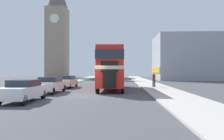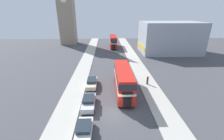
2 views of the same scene
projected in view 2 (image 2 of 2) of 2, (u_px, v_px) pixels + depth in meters
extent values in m
plane|color=#47474C|center=(115.00, 113.00, 20.47)|extent=(120.00, 120.00, 0.00)
cube|color=#B7B2A8|center=(164.00, 112.00, 20.69)|extent=(3.50, 120.00, 0.12)
cube|color=#B7B2A8|center=(66.00, 114.00, 20.21)|extent=(3.50, 120.00, 0.12)
cube|color=red|center=(123.00, 85.00, 25.40)|extent=(2.48, 10.11, 1.67)
cube|color=beige|center=(123.00, 80.00, 25.04)|extent=(2.50, 10.16, 0.30)
cube|color=red|center=(124.00, 74.00, 24.65)|extent=(2.43, 9.91, 1.82)
cube|color=#232D38|center=(124.00, 74.00, 24.61)|extent=(2.50, 10.01, 0.82)
cube|color=black|center=(127.00, 103.00, 20.64)|extent=(1.12, 0.20, 1.34)
cube|color=black|center=(127.00, 95.00, 20.35)|extent=(1.49, 0.12, 0.97)
cylinder|color=black|center=(119.00, 104.00, 21.71)|extent=(0.28, 1.02, 1.02)
cylinder|color=black|center=(134.00, 103.00, 21.79)|extent=(0.28, 1.02, 1.02)
cylinder|color=black|center=(115.00, 79.00, 29.51)|extent=(0.28, 1.02, 1.02)
cylinder|color=black|center=(126.00, 79.00, 29.59)|extent=(0.28, 1.02, 1.02)
cube|color=red|center=(113.00, 44.00, 57.42)|extent=(2.35, 9.83, 1.68)
cube|color=beige|center=(113.00, 41.00, 57.06)|extent=(2.38, 9.88, 0.31)
cube|color=red|center=(113.00, 38.00, 56.66)|extent=(2.31, 9.64, 1.83)
cube|color=#232D38|center=(113.00, 38.00, 56.63)|extent=(2.38, 9.73, 0.82)
cube|color=black|center=(114.00, 47.00, 52.79)|extent=(1.06, 0.20, 1.34)
cube|color=black|center=(114.00, 44.00, 52.50)|extent=(1.41, 0.12, 0.98)
cylinder|color=black|center=(111.00, 48.00, 53.87)|extent=(0.28, 1.02, 1.02)
cylinder|color=black|center=(117.00, 48.00, 53.94)|extent=(0.28, 1.02, 1.02)
cylinder|color=black|center=(110.00, 44.00, 61.40)|extent=(0.28, 1.02, 1.02)
cylinder|color=black|center=(115.00, 44.00, 61.48)|extent=(0.28, 1.02, 1.02)
cube|color=white|center=(84.00, 131.00, 16.51)|extent=(1.71, 4.04, 0.72)
cube|color=#232D38|center=(84.00, 126.00, 16.46)|extent=(1.50, 2.10, 0.43)
cylinder|color=black|center=(80.00, 124.00, 18.07)|extent=(0.20, 0.64, 0.64)
cylinder|color=black|center=(92.00, 124.00, 18.12)|extent=(0.20, 0.64, 0.64)
cube|color=silver|center=(89.00, 103.00, 21.71)|extent=(1.76, 4.40, 0.73)
cube|color=#232D38|center=(89.00, 98.00, 21.65)|extent=(1.55, 2.29, 0.44)
cylinder|color=black|center=(82.00, 112.00, 20.17)|extent=(0.20, 0.64, 0.64)
cylinder|color=black|center=(93.00, 112.00, 20.23)|extent=(0.20, 0.64, 0.64)
cylinder|color=black|center=(85.00, 98.00, 23.43)|extent=(0.20, 0.64, 0.64)
cylinder|color=black|center=(95.00, 98.00, 23.49)|extent=(0.20, 0.64, 0.64)
cube|color=beige|center=(92.00, 83.00, 27.57)|extent=(1.80, 4.62, 0.72)
cube|color=#232D38|center=(92.00, 80.00, 27.53)|extent=(1.58, 2.40, 0.43)
cylinder|color=black|center=(86.00, 90.00, 25.93)|extent=(0.20, 0.64, 0.64)
cylinder|color=black|center=(96.00, 90.00, 25.98)|extent=(0.20, 0.64, 0.64)
cylinder|color=black|center=(89.00, 81.00, 29.39)|extent=(0.20, 0.64, 0.64)
cylinder|color=black|center=(97.00, 80.00, 29.44)|extent=(0.20, 0.64, 0.64)
cylinder|color=#282833|center=(147.00, 82.00, 28.24)|extent=(0.15, 0.15, 0.82)
cylinder|color=#282833|center=(148.00, 82.00, 28.24)|extent=(0.15, 0.15, 0.82)
cylinder|color=maroon|center=(148.00, 79.00, 27.97)|extent=(0.34, 0.34, 0.65)
sphere|color=beige|center=(148.00, 76.00, 27.81)|extent=(0.22, 0.22, 0.22)
cube|color=gray|center=(67.00, 18.00, 60.53)|extent=(5.96, 5.96, 21.14)
cube|color=#999EA8|center=(170.00, 38.00, 48.99)|extent=(18.55, 11.50, 9.89)
cube|color=gold|center=(141.00, 46.00, 49.68)|extent=(0.12, 10.92, 1.19)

